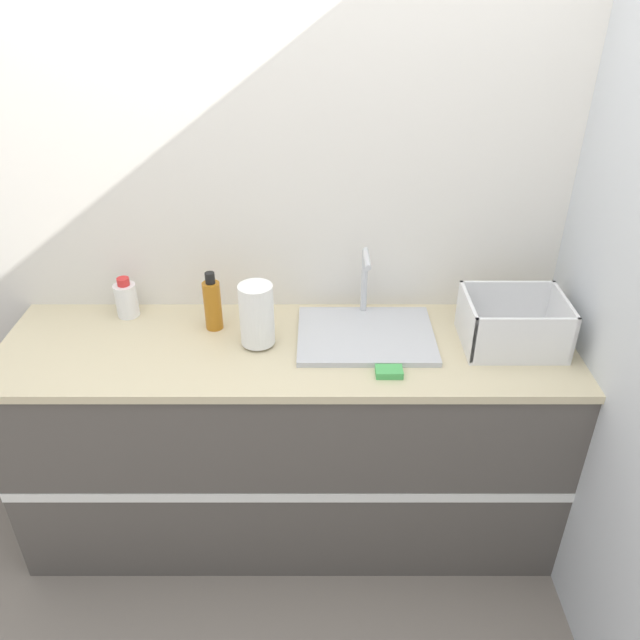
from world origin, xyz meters
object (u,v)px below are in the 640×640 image
(sink, at_px, (366,332))
(paper_towel_roll, at_px, (258,315))
(bottle_white_spray, at_px, (127,299))
(bottle_amber, at_px, (213,304))
(dish_rack, at_px, (513,327))

(sink, height_order, paper_towel_roll, sink)
(bottle_white_spray, relative_size, bottle_amber, 0.70)
(sink, bearing_deg, bottle_amber, 173.54)
(paper_towel_roll, relative_size, bottle_white_spray, 1.48)
(bottle_white_spray, bearing_deg, dish_rack, -8.12)
(paper_towel_roll, bearing_deg, bottle_white_spray, 158.47)
(dish_rack, distance_m, bottle_amber, 1.08)
(sink, relative_size, paper_towel_roll, 2.09)
(bottle_white_spray, bearing_deg, bottle_amber, -14.82)
(paper_towel_roll, bearing_deg, bottle_amber, 146.81)
(sink, xyz_separation_m, bottle_amber, (-0.56, 0.06, 0.08))
(bottle_amber, bearing_deg, bottle_white_spray, 165.18)
(bottle_amber, bearing_deg, sink, -6.46)
(dish_rack, bearing_deg, bottle_amber, 174.09)
(bottle_amber, bearing_deg, paper_towel_roll, -33.19)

